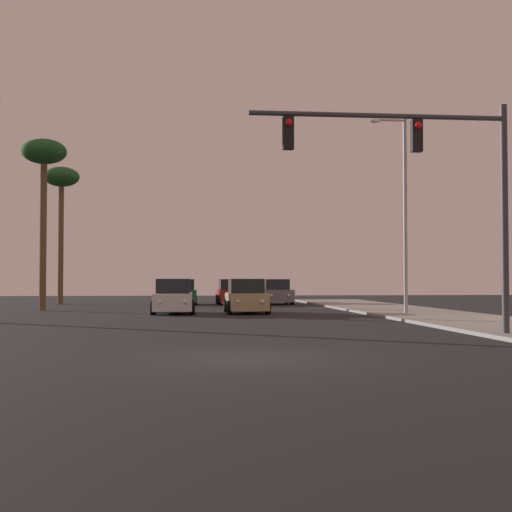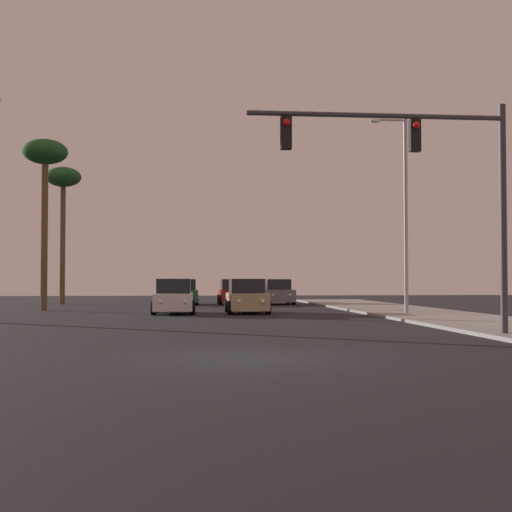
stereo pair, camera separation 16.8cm
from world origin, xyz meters
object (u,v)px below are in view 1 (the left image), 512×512
at_px(car_tan, 246,298).
at_px(street_lamp, 402,204).
at_px(palm_tree_far, 61,185).
at_px(car_white, 173,298).
at_px(car_red, 232,293).
at_px(traffic_light_mast, 432,169).
at_px(car_green, 181,293).
at_px(car_grey, 276,293).
at_px(palm_tree_mid, 44,161).

bearing_deg(car_tan, street_lamp, 155.76).
distance_m(car_tan, palm_tree_far, 19.39).
height_order(car_tan, palm_tree_far, palm_tree_far).
relative_size(car_white, car_red, 1.00).
distance_m(car_tan, car_white, 3.55).
bearing_deg(car_red, car_white, 73.02).
relative_size(traffic_light_mast, street_lamp, 0.82).
relative_size(car_green, car_white, 1.01).
distance_m(car_green, car_white, 13.04).
bearing_deg(palm_tree_far, car_grey, -4.35).
distance_m(street_lamp, palm_tree_mid, 19.03).
bearing_deg(palm_tree_mid, car_green, 50.49).
distance_m(car_white, car_red, 13.74).
distance_m(car_green, car_grey, 6.34).
height_order(palm_tree_mid, palm_tree_far, palm_tree_far).
xyz_separation_m(car_green, car_grey, (6.34, 0.06, 0.00)).
bearing_deg(car_grey, traffic_light_mast, 89.78).
height_order(car_green, traffic_light_mast, traffic_light_mast).
relative_size(car_grey, palm_tree_mid, 0.47).
height_order(car_white, car_red, same).
distance_m(car_green, street_lamp, 19.35).
relative_size(traffic_light_mast, palm_tree_mid, 0.81).
relative_size(car_tan, street_lamp, 0.48).
bearing_deg(palm_tree_far, palm_tree_mid, -85.57).
bearing_deg(traffic_light_mast, car_tan, 104.27).
bearing_deg(palm_tree_mid, car_tan, -20.80).
relative_size(street_lamp, palm_tree_far, 0.97).
bearing_deg(car_tan, car_red, -91.09).
relative_size(car_grey, car_red, 1.00).
xyz_separation_m(car_grey, car_white, (-6.67, -13.10, 0.00)).
xyz_separation_m(car_grey, street_lamp, (3.81, -15.95, 4.36)).
height_order(car_red, traffic_light_mast, traffic_light_mast).
xyz_separation_m(car_green, car_white, (-0.33, -13.04, 0.00)).
height_order(traffic_light_mast, street_lamp, street_lamp).
bearing_deg(car_grey, street_lamp, 101.60).
bearing_deg(traffic_light_mast, palm_tree_mid, 126.63).
xyz_separation_m(car_green, traffic_light_mast, (7.15, -28.26, 3.97)).
bearing_deg(car_white, car_tan, -176.13).
distance_m(car_white, traffic_light_mast, 17.42).
bearing_deg(palm_tree_mid, street_lamp, -21.99).
relative_size(car_green, street_lamp, 0.48).
xyz_separation_m(car_grey, palm_tree_mid, (-13.63, -8.90, 7.19)).
xyz_separation_m(car_green, car_red, (3.36, 0.20, 0.00)).
bearing_deg(car_white, palm_tree_mid, -30.43).
height_order(car_green, street_lamp, street_lamp).
height_order(car_red, palm_tree_far, palm_tree_far).
bearing_deg(car_white, traffic_light_mast, 116.77).
relative_size(car_white, street_lamp, 0.48).
bearing_deg(car_tan, car_green, -76.39).
distance_m(traffic_light_mast, street_lamp, 12.74).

